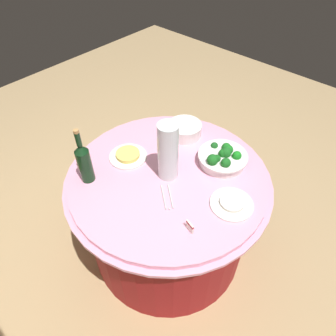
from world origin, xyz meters
TOP-DOWN VIEW (x-y plane):
  - ground_plane at (0.00, 0.00)m, footprint 6.00×6.00m
  - buffet_table at (0.00, 0.00)m, footprint 1.16×1.16m
  - broccoli_bowl at (-0.17, -0.27)m, footprint 0.28×0.28m
  - plate_stack at (0.16, -0.33)m, footprint 0.21×0.21m
  - wine_bottle at (0.30, 0.31)m, footprint 0.07×0.07m
  - decorative_fruit_vase at (-0.00, -0.00)m, footprint 0.11×0.11m
  - serving_tongs at (-0.11, 0.13)m, footprint 0.15×0.13m
  - food_plate_noodles at (0.27, 0.05)m, footprint 0.22×0.22m
  - food_plate_rice at (-0.38, -0.05)m, footprint 0.22×0.22m
  - label_placard_front at (-0.32, 0.20)m, footprint 0.05×0.02m

SIDE VIEW (x-z plane):
  - ground_plane at x=0.00m, z-range 0.00..0.00m
  - buffet_table at x=0.00m, z-range 0.01..0.75m
  - serving_tongs at x=-0.11m, z-range 0.74..0.75m
  - food_plate_rice at x=-0.38m, z-range 0.74..0.77m
  - food_plate_noodles at x=0.27m, z-range 0.74..0.77m
  - label_placard_front at x=-0.32m, z-range 0.74..0.80m
  - plate_stack at x=0.16m, z-range 0.74..0.82m
  - broccoli_bowl at x=-0.17m, z-range 0.73..0.84m
  - wine_bottle at x=0.30m, z-range 0.70..1.04m
  - decorative_fruit_vase at x=0.00m, z-range 0.73..1.07m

